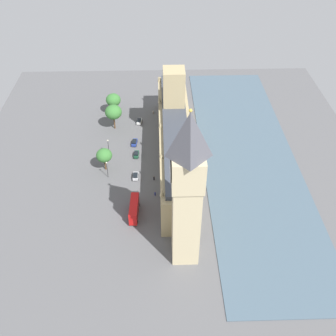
% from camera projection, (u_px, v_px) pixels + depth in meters
% --- Properties ---
extents(ground_plane, '(146.67, 146.67, 0.00)m').
position_uv_depth(ground_plane, '(169.00, 158.00, 148.95)').
color(ground_plane, '#565659').
extents(river_thames, '(34.74, 132.00, 0.25)m').
position_uv_depth(river_thames, '(248.00, 156.00, 149.54)').
color(river_thames, '#475B6B').
rests_on(river_thames, ground).
extents(parliament_building, '(11.61, 76.67, 29.06)m').
position_uv_depth(parliament_building, '(175.00, 137.00, 144.97)').
color(parliament_building, tan).
rests_on(parliament_building, ground).
extents(clock_tower, '(8.23, 8.23, 48.67)m').
position_uv_depth(clock_tower, '(187.00, 191.00, 98.38)').
color(clock_tower, '#CCBA8E').
rests_on(clock_tower, ground).
extents(car_white_leading, '(2.22, 4.40, 1.74)m').
position_uv_depth(car_white_leading, '(139.00, 121.00, 166.73)').
color(car_white_leading, silver).
rests_on(car_white_leading, ground).
extents(car_blue_corner, '(2.31, 4.74, 1.74)m').
position_uv_depth(car_blue_corner, '(135.00, 142.00, 155.07)').
color(car_blue_corner, navy).
rests_on(car_blue_corner, ground).
extents(car_dark_green_opposite_hall, '(1.96, 4.22, 1.74)m').
position_uv_depth(car_dark_green_opposite_hall, '(136.00, 154.00, 149.27)').
color(car_dark_green_opposite_hall, '#19472D').
rests_on(car_dark_green_opposite_hall, ground).
extents(car_silver_midblock, '(2.02, 4.28, 1.74)m').
position_uv_depth(car_silver_midblock, '(136.00, 176.00, 139.61)').
color(car_silver_midblock, '#B7B7BC').
rests_on(car_silver_midblock, ground).
extents(double_decker_bus_kerbside, '(3.01, 10.60, 4.75)m').
position_uv_depth(double_decker_bus_kerbside, '(134.00, 209.00, 124.94)').
color(double_decker_bus_kerbside, red).
rests_on(double_decker_bus_kerbside, ground).
extents(pedestrian_by_river_gate, '(0.59, 0.66, 1.60)m').
position_uv_depth(pedestrian_by_river_gate, '(155.00, 193.00, 133.02)').
color(pedestrian_by_river_gate, navy).
rests_on(pedestrian_by_river_gate, ground).
extents(pedestrian_near_tower, '(0.57, 0.65, 1.63)m').
position_uv_depth(pedestrian_near_tower, '(154.00, 178.00, 139.02)').
color(pedestrian_near_tower, black).
rests_on(pedestrian_near_tower, ground).
extents(pedestrian_under_trees, '(0.60, 0.65, 1.54)m').
position_uv_depth(pedestrian_under_trees, '(153.00, 112.00, 172.40)').
color(pedestrian_under_trees, gray).
rests_on(pedestrian_under_trees, ground).
extents(plane_tree_far_end, '(5.64, 5.64, 8.76)m').
position_uv_depth(plane_tree_far_end, '(104.00, 155.00, 139.84)').
color(plane_tree_far_end, brown).
rests_on(plane_tree_far_end, ground).
extents(plane_tree_trailing, '(6.76, 6.76, 10.68)m').
position_uv_depth(plane_tree_trailing, '(113.00, 112.00, 159.17)').
color(plane_tree_trailing, brown).
rests_on(plane_tree_trailing, ground).
extents(plane_tree_slot_10, '(6.26, 6.26, 9.39)m').
position_uv_depth(plane_tree_slot_10, '(113.00, 100.00, 168.63)').
color(plane_tree_slot_10, brown).
rests_on(plane_tree_slot_10, ground).
extents(street_lamp_slot_11, '(0.56, 0.56, 6.80)m').
position_uv_depth(street_lamp_slot_11, '(107.00, 167.00, 137.55)').
color(street_lamp_slot_11, black).
rests_on(street_lamp_slot_11, ground).
extents(street_lamp_slot_12, '(0.56, 0.56, 6.94)m').
position_uv_depth(street_lamp_slot_12, '(108.00, 145.00, 147.34)').
color(street_lamp_slot_12, black).
rests_on(street_lamp_slot_12, ground).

